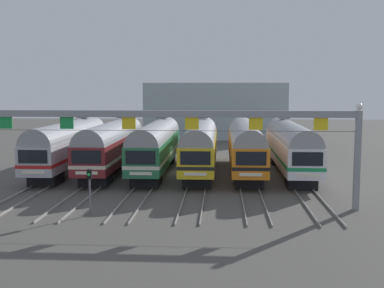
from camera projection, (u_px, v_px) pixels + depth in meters
The scene contains 11 objects.
ground_plane at pixel (178, 173), 46.40m from camera, with size 160.00×160.00×0.00m, color #4C4944.
track_bed at pixel (190, 149), 63.25m from camera, with size 22.33×70.00×0.15m.
commuter_train_stainless at pixel (69, 144), 46.70m from camera, with size 2.88×18.06×5.05m.
commuter_train_maroon at pixel (112, 144), 46.46m from camera, with size 2.88×18.06×5.05m.
commuter_train_green at pixel (156, 144), 46.21m from camera, with size 2.88×18.06×5.05m.
commuter_train_yellow at pixel (200, 144), 45.97m from camera, with size 2.88×18.06×5.05m.
commuter_train_orange at pixel (245, 145), 45.72m from camera, with size 2.88×18.06×4.77m.
commuter_train_white at pixel (291, 145), 45.48m from camera, with size 2.88×18.06×5.05m.
catenary_gantry at pixel (160, 127), 32.40m from camera, with size 26.07×0.44×6.97m.
yard_signal_mast at pixel (90, 183), 30.69m from camera, with size 0.28×0.35×2.96m.
maintenance_building at pixel (215, 110), 79.07m from camera, with size 21.90×10.00×8.68m, color #9EB2B7.
Camera 1 is at (3.99, -45.63, 7.96)m, focal length 46.16 mm.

